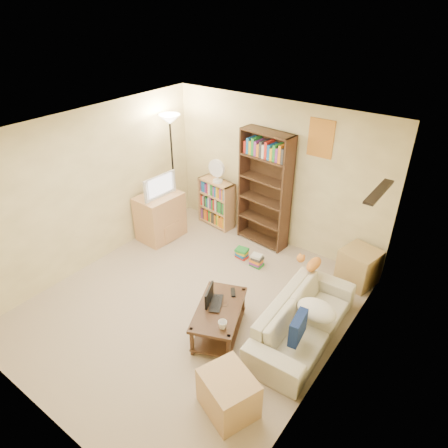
# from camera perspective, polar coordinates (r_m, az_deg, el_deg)

# --- Properties ---
(room) EXTENTS (4.50, 4.54, 2.52)m
(room) POSITION_cam_1_polar(r_m,az_deg,el_deg) (4.98, -5.29, 2.75)
(room) COLOR beige
(room) RESTS_ON ground
(sofa) EXTENTS (1.96, 0.89, 0.56)m
(sofa) POSITION_cam_1_polar(r_m,az_deg,el_deg) (5.35, 11.26, -13.27)
(sofa) COLOR beige
(sofa) RESTS_ON ground
(navy_pillow) EXTENTS (0.16, 0.38, 0.33)m
(navy_pillow) POSITION_cam_1_polar(r_m,az_deg,el_deg) (4.87, 10.51, -14.34)
(navy_pillow) COLOR navy
(navy_pillow) RESTS_ON sofa
(cream_blanket) EXTENTS (0.51, 0.37, 0.22)m
(cream_blanket) POSITION_cam_1_polar(r_m,az_deg,el_deg) (5.22, 13.08, -11.90)
(cream_blanket) COLOR white
(cream_blanket) RESTS_ON sofa
(tabby_cat) EXTENTS (0.44, 0.17, 0.15)m
(tabby_cat) POSITION_cam_1_polar(r_m,az_deg,el_deg) (5.73, 12.38, -5.49)
(tabby_cat) COLOR orange
(tabby_cat) RESTS_ON sofa
(coffee_table) EXTENTS (0.87, 1.11, 0.43)m
(coffee_table) POSITION_cam_1_polar(r_m,az_deg,el_deg) (5.29, -0.71, -13.11)
(coffee_table) COLOR #412F19
(coffee_table) RESTS_ON ground
(laptop) EXTENTS (0.53, 0.51, 0.03)m
(laptop) POSITION_cam_1_polar(r_m,az_deg,el_deg) (5.22, -0.58, -11.33)
(laptop) COLOR black
(laptop) RESTS_ON coffee_table
(laptop_screen) EXTENTS (0.14, 0.31, 0.22)m
(laptop_screen) POSITION_cam_1_polar(r_m,az_deg,el_deg) (5.17, -2.12, -10.10)
(laptop_screen) COLOR white
(laptop_screen) RESTS_ON laptop
(mug) EXTENTS (0.18, 0.18, 0.10)m
(mug) POSITION_cam_1_polar(r_m,az_deg,el_deg) (4.89, -0.22, -14.21)
(mug) COLOR white
(mug) RESTS_ON coffee_table
(tv_remote) EXTENTS (0.15, 0.17, 0.02)m
(tv_remote) POSITION_cam_1_polar(r_m,az_deg,el_deg) (5.39, 1.31, -9.74)
(tv_remote) COLOR black
(tv_remote) RESTS_ON coffee_table
(tv_stand) EXTENTS (0.60, 0.81, 0.83)m
(tv_stand) POSITION_cam_1_polar(r_m,az_deg,el_deg) (7.26, -9.11, 1.07)
(tv_stand) COLOR #DEAD6C
(tv_stand) RESTS_ON ground
(television) EXTENTS (0.70, 0.18, 0.40)m
(television) POSITION_cam_1_polar(r_m,az_deg,el_deg) (6.98, -9.52, 5.49)
(television) COLOR black
(television) RESTS_ON tv_stand
(tall_bookshelf) EXTENTS (0.94, 0.40, 2.03)m
(tall_bookshelf) POSITION_cam_1_polar(r_m,az_deg,el_deg) (6.76, 5.84, 5.26)
(tall_bookshelf) COLOR #3B2216
(tall_bookshelf) RESTS_ON ground
(short_bookshelf) EXTENTS (0.74, 0.38, 0.91)m
(short_bookshelf) POSITION_cam_1_polar(r_m,az_deg,el_deg) (7.54, -1.08, 3.01)
(short_bookshelf) COLOR tan
(short_bookshelf) RESTS_ON ground
(desk_fan) EXTENTS (0.32, 0.18, 0.44)m
(desk_fan) POSITION_cam_1_polar(r_m,az_deg,el_deg) (7.19, -1.03, 7.65)
(desk_fan) COLOR white
(desk_fan) RESTS_ON short_bookshelf
(floor_lamp) EXTENTS (0.36, 0.36, 2.14)m
(floor_lamp) POSITION_cam_1_polar(r_m,az_deg,el_deg) (7.07, -7.59, 11.85)
(floor_lamp) COLOR black
(floor_lamp) RESTS_ON ground
(side_table) EXTENTS (0.60, 0.60, 0.58)m
(side_table) POSITION_cam_1_polar(r_m,az_deg,el_deg) (6.44, 18.70, -5.80)
(side_table) COLOR tan
(side_table) RESTS_ON ground
(end_cabinet) EXTENTS (0.71, 0.66, 0.48)m
(end_cabinet) POSITION_cam_1_polar(r_m,az_deg,el_deg) (4.58, 0.64, -23.06)
(end_cabinet) COLOR tan
(end_cabinet) RESTS_ON ground
(book_stacks) EXTENTS (0.53, 0.20, 0.21)m
(book_stacks) POSITION_cam_1_polar(r_m,az_deg,el_deg) (6.65, 3.70, -4.78)
(book_stacks) COLOR red
(book_stacks) RESTS_ON ground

